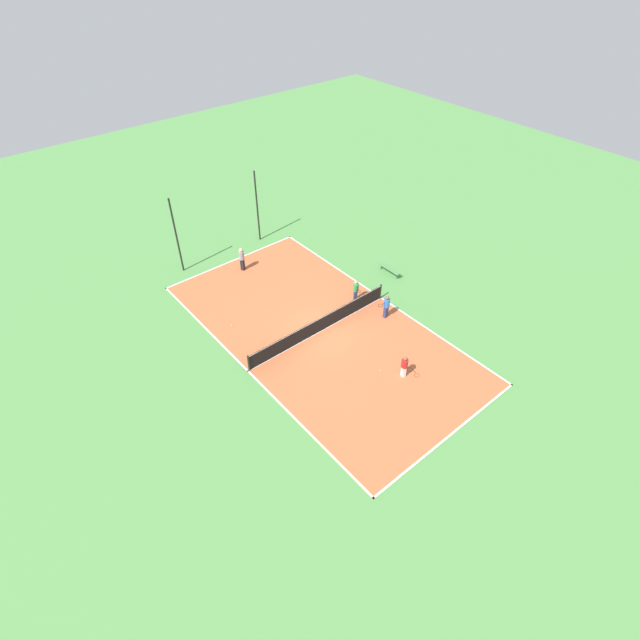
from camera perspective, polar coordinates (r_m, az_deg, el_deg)
ground_plane at (r=29.66m, az=0.00°, el=-1.32°), size 80.00×80.00×0.00m
court_surface at (r=29.65m, az=0.00°, el=-1.31°), size 10.31×19.64×0.02m
tennis_net at (r=29.28m, az=0.00°, el=-0.49°), size 10.11×0.10×1.08m
bench at (r=34.44m, az=7.93°, el=5.80°), size 0.36×1.81×0.45m
player_baseline_gray at (r=34.57m, az=-8.93°, el=7.06°), size 0.48×0.48×1.72m
player_coach_red at (r=26.85m, az=9.63°, el=-5.16°), size 0.65×0.99×1.40m
player_far_green at (r=31.49m, az=4.11°, el=3.50°), size 0.74×0.98×1.52m
player_near_blue at (r=30.33m, az=7.60°, el=1.68°), size 0.95×0.40×1.60m
tennis_ball_midcourt at (r=27.48m, az=6.88°, el=-5.72°), size 0.07×0.07×0.07m
tennis_ball_left_sideline at (r=34.67m, az=0.96°, el=5.81°), size 0.07×0.07×0.07m
tennis_ball_far_baseline at (r=30.47m, az=-10.03°, el=-0.59°), size 0.07×0.07×0.07m
fence_post_back_left at (r=34.55m, az=-16.09°, el=9.19°), size 0.12×0.12×5.41m
fence_post_back_right at (r=37.07m, az=-7.19°, el=12.72°), size 0.12×0.12×5.41m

